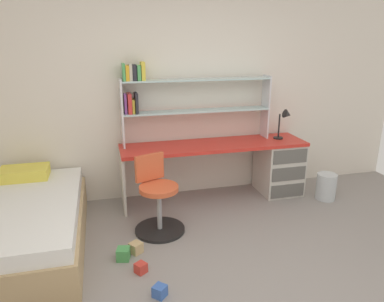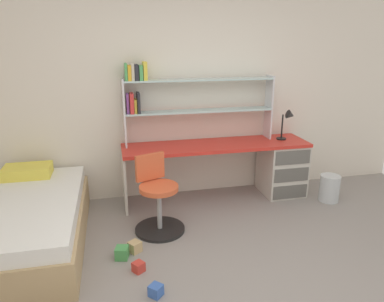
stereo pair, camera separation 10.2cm
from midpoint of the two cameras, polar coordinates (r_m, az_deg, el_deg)
room_shell at (r=3.31m, az=-16.84°, el=5.86°), size 5.98×5.42×2.61m
desk at (r=4.65m, az=11.75°, el=-2.01°), size 2.26×0.55×0.71m
bookshelf_hutch at (r=4.27m, az=-1.50°, el=8.90°), size 1.81×0.22×0.97m
desk_lamp at (r=4.62m, az=15.69°, el=4.77°), size 0.20×0.17×0.38m
swivel_chair at (r=3.76m, az=-4.67°, el=-8.04°), size 0.52×0.52×0.80m
bed_platform at (r=3.85m, az=-25.31°, el=-10.40°), size 1.22×1.85×0.59m
waste_bin at (r=4.78m, az=21.56°, el=-5.51°), size 0.24×0.24×0.33m
toy_block_natural_0 at (r=3.53m, az=-8.21°, el=-14.82°), size 0.14×0.14×0.10m
toy_block_blue_1 at (r=3.01m, az=-4.72°, el=-21.21°), size 0.13×0.13×0.09m
toy_block_green_2 at (r=3.46m, az=-10.20°, el=-15.61°), size 0.14×0.14×0.11m
toy_block_red_3 at (r=3.28m, az=-7.56°, el=-17.78°), size 0.12×0.12×0.09m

